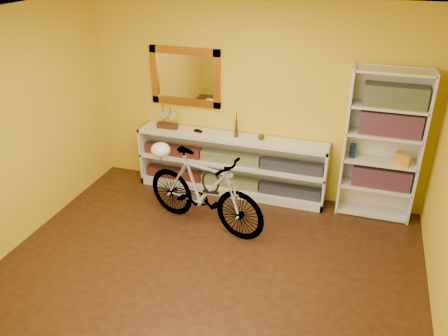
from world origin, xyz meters
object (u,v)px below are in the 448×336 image
(console_unit, at_px, (231,165))
(bicycle, at_px, (204,191))
(helmet, at_px, (161,150))
(bookcase, at_px, (382,146))

(console_unit, xyz_separation_m, bicycle, (-0.05, -0.90, 0.07))
(console_unit, relative_size, helmet, 10.71)
(bookcase, xyz_separation_m, bicycle, (-1.96, -0.93, -0.45))
(bookcase, distance_m, bicycle, 2.22)
(bookcase, bearing_deg, bicycle, -154.66)
(bicycle, relative_size, helmet, 6.94)
(bicycle, xyz_separation_m, helmet, (-0.62, 0.17, 0.38))
(console_unit, distance_m, bookcase, 1.98)
(bicycle, distance_m, helmet, 0.75)
(console_unit, bearing_deg, bicycle, -93.45)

